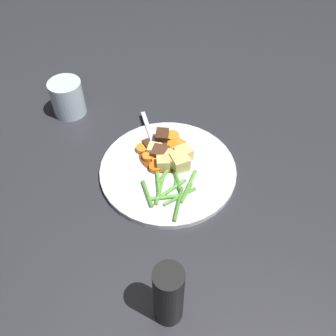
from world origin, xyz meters
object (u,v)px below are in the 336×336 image
Objects in this scene: carrot_slice_1 at (174,157)px; carrot_slice_6 at (142,149)px; carrot_slice_5 at (160,160)px; meat_chunk_3 at (148,145)px; dinner_plate at (168,170)px; potato_chunk_0 at (173,160)px; potato_chunk_1 at (180,162)px; meat_chunk_2 at (162,137)px; potato_chunk_2 at (163,163)px; fork at (152,138)px; water_glass at (67,98)px; carrot_slice_2 at (148,157)px; meat_chunk_0 at (160,153)px; potato_chunk_4 at (154,150)px; pepper_mill at (169,295)px; carrot_slice_4 at (177,145)px; meat_chunk_1 at (164,149)px; carrot_slice_3 at (155,167)px; carrot_slice_0 at (170,148)px; potato_chunk_3 at (183,154)px; carrot_slice_7 at (173,137)px.

carrot_slice_1 is 1.29× the size of carrot_slice_6.
meat_chunk_3 is at bearing 39.83° from carrot_slice_5.
dinner_plate is 7.57× the size of potato_chunk_0.
meat_chunk_2 is (0.07, 0.05, -0.00)m from potato_chunk_1.
fork is at bearing 23.85° from potato_chunk_2.
dinner_plate is 3.33× the size of water_glass.
carrot_slice_2 is 1.00× the size of meat_chunk_3.
carrot_slice_2 reaches higher than fork.
meat_chunk_2 reaches higher than meat_chunk_0.
potato_chunk_4 is 0.82× the size of meat_chunk_2.
potato_chunk_1 is at bearing -145.27° from carrot_slice_1.
potato_chunk_4 is 0.17× the size of fork.
water_glass is at bearing 60.75° from potato_chunk_4.
meat_chunk_3 is 0.18× the size of pepper_mill.
carrot_slice_1 is 0.03m from potato_chunk_2.
meat_chunk_2 is (0.01, 0.03, 0.01)m from carrot_slice_4.
carrot_slice_1 is 1.26× the size of potato_chunk_2.
potato_chunk_0 is (-0.01, -0.06, 0.01)m from carrot_slice_2.
water_glass is at bearing 63.93° from meat_chunk_1.
potato_chunk_0 reaches higher than carrot_slice_3.
meat_chunk_0 is (0.04, -0.01, 0.00)m from carrot_slice_3.
dinner_plate is 0.05m from meat_chunk_1.
carrot_slice_0 is at bearing 22.88° from carrot_slice_1.
potato_chunk_3 is at bearing -131.57° from meat_chunk_2.
carrot_slice_7 is at bearing -20.64° from meat_chunk_1.
meat_chunk_1 is (0.05, -0.01, 0.00)m from carrot_slice_3.
fork is at bearing 16.03° from potato_chunk_4.
fork is at bearing 98.30° from carrot_slice_7.
carrot_slice_3 is 0.97× the size of potato_chunk_2.
potato_chunk_0 is 0.44× the size of water_glass.
potato_chunk_0 reaches higher than carrot_slice_2.
carrot_slice_5 is 0.92× the size of potato_chunk_1.
potato_chunk_1 is at bearing -120.75° from potato_chunk_4.
carrot_slice_6 is (0.04, 0.06, 0.01)m from dinner_plate.
carrot_slice_6 is at bearing 75.66° from carrot_slice_1.
meat_chunk_0 is 0.25× the size of pepper_mill.
meat_chunk_0 is at bearing -67.10° from carrot_slice_2.
carrot_slice_3 is 0.05m from meat_chunk_1.
pepper_mill is (-0.35, -0.09, 0.05)m from meat_chunk_3.
pepper_mill is at bearing -171.50° from potato_chunk_2.
carrot_slice_7 is 0.83× the size of potato_chunk_1.
carrot_slice_6 is 0.09m from potato_chunk_3.
potato_chunk_2 reaches higher than carrot_slice_3.
pepper_mill reaches higher than meat_chunk_1.
pepper_mill reaches higher than carrot_slice_5.
carrot_slice_6 is 0.20× the size of pepper_mill.
carrot_slice_1 is 1.04× the size of meat_chunk_2.
potato_chunk_3 is at bearing -114.95° from water_glass.
potato_chunk_3 is 0.05m from meat_chunk_0.
carrot_slice_5 is 0.05m from carrot_slice_6.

